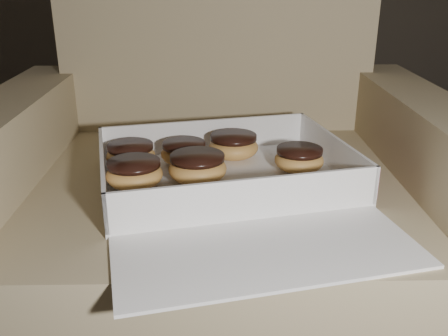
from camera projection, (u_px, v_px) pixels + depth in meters
armchair at (219, 219)px, 1.04m from camera, size 0.90×0.76×0.94m
bakery_box at (232, 185)px, 0.86m from camera, size 0.52×0.58×0.07m
donut_a at (233, 146)px, 0.99m from camera, size 0.10×0.10×0.05m
donut_b at (197, 167)px, 0.88m from camera, size 0.10×0.10×0.05m
donut_c at (134, 173)px, 0.86m from camera, size 0.10×0.10×0.05m
donut_d at (299, 159)px, 0.93m from camera, size 0.09×0.09×0.05m
donut_e at (131, 155)px, 0.95m from camera, size 0.09×0.09×0.05m
donut_f at (184, 152)px, 0.96m from camera, size 0.09×0.09×0.04m
crumb_a at (145, 207)px, 0.79m from camera, size 0.01×0.01×0.00m
crumb_b at (133, 204)px, 0.80m from camera, size 0.01×0.01×0.00m
crumb_c at (239, 206)px, 0.79m from camera, size 0.01×0.01×0.00m
crumb_d at (322, 198)px, 0.82m from camera, size 0.01×0.01×0.00m
crumb_e at (142, 219)px, 0.75m from camera, size 0.01×0.01×0.00m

